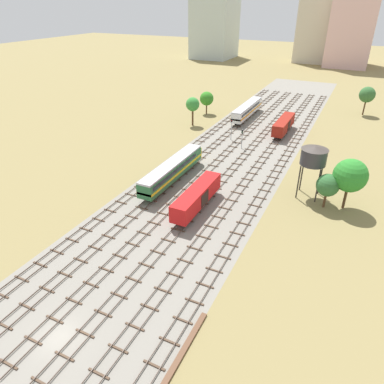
# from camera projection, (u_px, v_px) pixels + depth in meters

# --- Properties ---
(ground_plane) EXTENTS (480.00, 480.00, 0.00)m
(ground_plane) POSITION_uv_depth(u_px,v_px,m) (238.00, 152.00, 80.89)
(ground_plane) COLOR olive
(ballast_bed) EXTENTS (25.19, 176.00, 0.01)m
(ballast_bed) POSITION_uv_depth(u_px,v_px,m) (238.00, 152.00, 80.89)
(ballast_bed) COLOR gray
(ballast_bed) RESTS_ON ground
(track_far_left) EXTENTS (2.40, 126.00, 0.29)m
(track_far_left) POSITION_uv_depth(u_px,v_px,m) (198.00, 143.00, 85.65)
(track_far_left) COLOR #47382D
(track_far_left) RESTS_ON ground
(track_left) EXTENTS (2.40, 126.00, 0.29)m
(track_left) POSITION_uv_depth(u_px,v_px,m) (214.00, 146.00, 84.03)
(track_left) COLOR #47382D
(track_left) RESTS_ON ground
(track_centre_left) EXTENTS (2.40, 126.00, 0.29)m
(track_centre_left) POSITION_uv_depth(u_px,v_px,m) (230.00, 149.00, 82.42)
(track_centre_left) COLOR #47382D
(track_centre_left) RESTS_ON ground
(track_centre) EXTENTS (2.40, 126.00, 0.29)m
(track_centre) POSITION_uv_depth(u_px,v_px,m) (248.00, 152.00, 80.81)
(track_centre) COLOR #47382D
(track_centre) RESTS_ON ground
(track_centre_right) EXTENTS (2.40, 126.00, 0.29)m
(track_centre_right) POSITION_uv_depth(u_px,v_px,m) (266.00, 155.00, 79.20)
(track_centre_right) COLOR #47382D
(track_centre_right) RESTS_ON ground
(track_right) EXTENTS (2.40, 126.00, 0.29)m
(track_right) POSITION_uv_depth(u_px,v_px,m) (285.00, 158.00, 77.59)
(track_right) COLOR #47382D
(track_right) RESTS_ON ground
(freight_boxcar_centre_nearest) EXTENTS (2.87, 14.00, 3.60)m
(freight_boxcar_centre_nearest) POSITION_uv_depth(u_px,v_px,m) (197.00, 196.00, 57.86)
(freight_boxcar_centre_nearest) COLOR red
(freight_boxcar_centre_nearest) RESTS_ON ground
(diesel_railcar_left_near) EXTENTS (2.96, 20.50, 3.80)m
(diesel_railcar_left_near) POSITION_uv_depth(u_px,v_px,m) (172.00, 169.00, 66.62)
(diesel_railcar_left_near) COLOR #286638
(diesel_railcar_left_near) RESTS_ON ground
(freight_boxcar_centre_right_mid) EXTENTS (2.87, 14.00, 3.60)m
(freight_boxcar_centre_right_mid) POSITION_uv_depth(u_px,v_px,m) (284.00, 124.00, 90.86)
(freight_boxcar_centre_right_mid) COLOR maroon
(freight_boxcar_centre_right_mid) RESTS_ON ground
(diesel_railcar_left_midfar) EXTENTS (2.96, 20.50, 3.80)m
(diesel_railcar_left_midfar) POSITION_uv_depth(u_px,v_px,m) (247.00, 109.00, 102.67)
(diesel_railcar_left_midfar) COLOR white
(diesel_railcar_left_midfar) RESTS_ON ground
(water_tower) EXTENTS (4.55, 4.55, 9.37)m
(water_tower) POSITION_uv_depth(u_px,v_px,m) (314.00, 156.00, 59.40)
(water_tower) COLOR #2D2826
(water_tower) RESTS_ON ground
(signal_post_nearest) EXTENTS (0.28, 0.47, 4.59)m
(signal_post_nearest) POSITION_uv_depth(u_px,v_px,m) (242.00, 136.00, 81.50)
(signal_post_nearest) COLOR gray
(signal_post_nearest) RESTS_ON ground
(signal_post_near) EXTENTS (0.28, 0.47, 5.48)m
(signal_post_near) POSITION_uv_depth(u_px,v_px,m) (231.00, 126.00, 86.32)
(signal_post_near) COLOR gray
(signal_post_near) RESTS_ON ground
(lineside_tree_0) EXTENTS (3.70, 3.70, 7.70)m
(lineside_tree_0) POSITION_uv_depth(u_px,v_px,m) (193.00, 105.00, 95.30)
(lineside_tree_0) COLOR #4C331E
(lineside_tree_0) RESTS_ON ground
(lineside_tree_1) EXTENTS (4.56, 4.56, 8.36)m
(lineside_tree_1) POSITION_uv_depth(u_px,v_px,m) (367.00, 95.00, 103.78)
(lineside_tree_1) COLOR #4C331E
(lineside_tree_1) RESTS_ON ground
(lineside_tree_2) EXTENTS (3.77, 3.77, 6.04)m
(lineside_tree_2) POSITION_uv_depth(u_px,v_px,m) (328.00, 185.00, 57.66)
(lineside_tree_2) COLOR #4C331E
(lineside_tree_2) RESTS_ON ground
(lineside_tree_3) EXTENTS (4.09, 4.09, 6.67)m
(lineside_tree_3) POSITION_uv_depth(u_px,v_px,m) (207.00, 99.00, 105.55)
(lineside_tree_3) COLOR #4C331E
(lineside_tree_3) RESTS_ON ground
(lineside_tree_4) EXTENTS (5.46, 5.46, 8.78)m
(lineside_tree_4) POSITION_uv_depth(u_px,v_px,m) (350.00, 176.00, 56.50)
(lineside_tree_4) COLOR #4C331E
(lineside_tree_4) RESTS_ON ground
(skyline_tower_0) EXTENTS (21.58, 24.78, 31.01)m
(skyline_tower_0) POSITION_uv_depth(u_px,v_px,m) (215.00, 29.00, 201.86)
(skyline_tower_0) COLOR #B6C5C2
(skyline_tower_0) RESTS_ON ground
(skyline_tower_1) EXTENTS (16.57, 15.14, 41.06)m
(skyline_tower_1) POSITION_uv_depth(u_px,v_px,m) (315.00, 21.00, 184.99)
(skyline_tower_1) COLOR beige
(skyline_tower_1) RESTS_ON ground
(skyline_tower_2) EXTENTS (20.58, 25.41, 42.14)m
(skyline_tower_2) POSITION_uv_depth(u_px,v_px,m) (354.00, 21.00, 174.20)
(skyline_tower_2) COLOR beige
(skyline_tower_2) RESTS_ON ground
(spare_rail_bundle) EXTENTS (0.60, 10.00, 0.24)m
(spare_rail_bundle) POSITION_uv_depth(u_px,v_px,m) (184.00, 349.00, 35.34)
(spare_rail_bundle) COLOR brown
(spare_rail_bundle) RESTS_ON ground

